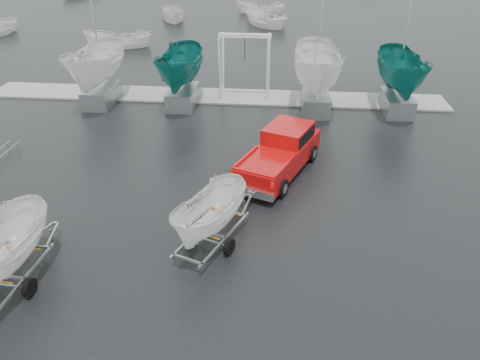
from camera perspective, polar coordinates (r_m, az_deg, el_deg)
ground_plane at (r=19.89m, az=-8.56°, el=-2.22°), size 120.00×120.00×0.00m
dock at (r=31.49m, az=-3.24°, el=10.18°), size 30.00×3.00×0.12m
pickup_truck at (r=21.52m, az=5.12°, el=3.64°), size 4.02×6.22×1.96m
trailer_hitched at (r=15.66m, az=-3.67°, el=-0.36°), size 2.42×3.78×4.67m
boat_hoist at (r=30.51m, az=0.58°, el=14.74°), size 3.30×2.18×4.12m
keelboat_0 at (r=30.31m, az=-17.51°, el=16.40°), size 2.65×3.20×10.83m
keelboat_1 at (r=29.02m, az=-7.38°, el=16.34°), size 2.48×3.20×7.69m
keelboat_2 at (r=28.11m, az=9.83°, el=17.04°), size 2.86×3.20×11.04m
keelboat_3 at (r=29.27m, az=19.63°, el=15.26°), size 2.53×3.20×10.71m
moored_boat_1 at (r=62.07m, az=2.53°, el=19.58°), size 2.65×2.59×11.13m
moored_boat_2 at (r=54.49m, az=2.95°, el=18.23°), size 3.73×3.74×11.49m
moored_boat_6 at (r=58.19m, az=-8.07°, el=18.70°), size 3.07×3.11×11.22m
moored_boat_7 at (r=46.13m, az=-14.58°, el=15.40°), size 2.62×2.56×11.09m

